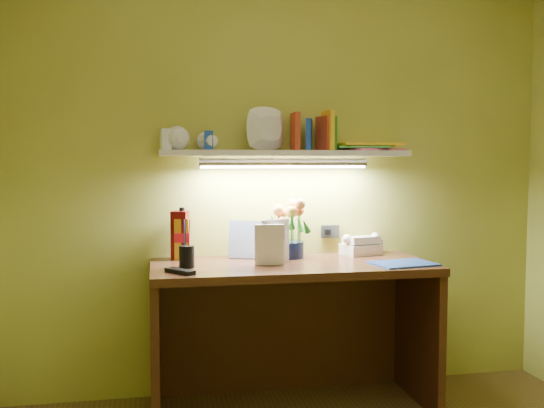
{
  "coord_description": "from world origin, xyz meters",
  "views": [
    {
      "loc": [
        -0.67,
        -1.73,
        1.26
      ],
      "look_at": [
        -0.08,
        1.35,
        1.04
      ],
      "focal_mm": 40.0,
      "sensor_mm": 36.0,
      "label": 1
    }
  ],
  "objects_px": {
    "desk": "(292,336)",
    "flower_bouquet": "(288,229)",
    "telephone": "(361,244)",
    "desk_clock": "(376,246)",
    "whisky_bottle": "(182,233)"
  },
  "relations": [
    {
      "from": "flower_bouquet",
      "to": "telephone",
      "type": "relative_size",
      "value": 1.56
    },
    {
      "from": "desk",
      "to": "telephone",
      "type": "bearing_deg",
      "value": 24.4
    },
    {
      "from": "flower_bouquet",
      "to": "desk_clock",
      "type": "bearing_deg",
      "value": 8.63
    },
    {
      "from": "desk",
      "to": "flower_bouquet",
      "type": "distance_m",
      "value": 0.55
    },
    {
      "from": "telephone",
      "to": "whisky_bottle",
      "type": "relative_size",
      "value": 0.71
    },
    {
      "from": "desk",
      "to": "telephone",
      "type": "height_order",
      "value": "telephone"
    },
    {
      "from": "desk_clock",
      "to": "desk",
      "type": "bearing_deg",
      "value": -132.82
    },
    {
      "from": "desk",
      "to": "flower_bouquet",
      "type": "height_order",
      "value": "flower_bouquet"
    },
    {
      "from": "whisky_bottle",
      "to": "desk_clock",
      "type": "bearing_deg",
      "value": 1.88
    },
    {
      "from": "desk",
      "to": "whisky_bottle",
      "type": "bearing_deg",
      "value": 158.06
    },
    {
      "from": "desk",
      "to": "desk_clock",
      "type": "relative_size",
      "value": 18.07
    },
    {
      "from": "desk",
      "to": "telephone",
      "type": "relative_size",
      "value": 7.27
    },
    {
      "from": "flower_bouquet",
      "to": "desk",
      "type": "bearing_deg",
      "value": -94.11
    },
    {
      "from": "whisky_bottle",
      "to": "flower_bouquet",
      "type": "bearing_deg",
      "value": -4.59
    },
    {
      "from": "desk",
      "to": "flower_bouquet",
      "type": "xyz_separation_m",
      "value": [
        0.01,
        0.17,
        0.53
      ]
    }
  ]
}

